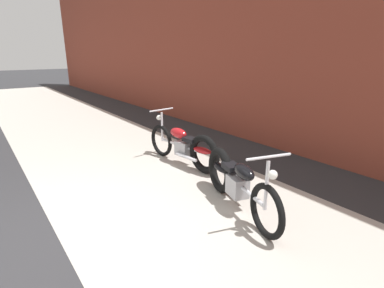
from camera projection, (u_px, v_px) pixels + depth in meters
name	position (u px, v px, depth m)	size (l,w,h in m)	color
ground_plane	(60.00, 241.00, 3.56)	(80.00, 80.00, 0.00)	#2D2D30
sidewalk_slab	(181.00, 199.00, 4.55)	(36.00, 3.50, 0.01)	#B2ADA3
motorcycle_red	(186.00, 146.00, 5.79)	(2.01, 0.58, 1.03)	black
motorcycle_black	(235.00, 180.00, 4.27)	(1.95, 0.81, 1.03)	black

